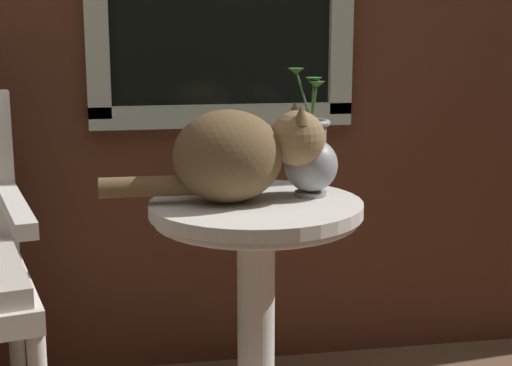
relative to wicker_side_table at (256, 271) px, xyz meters
name	(u,v)px	position (x,y,z in m)	size (l,w,h in m)	color
wicker_side_table	(256,271)	(0.00, 0.00, 0.00)	(0.57, 0.57, 0.64)	silver
cat	(236,154)	(-0.05, 0.01, 0.32)	(0.60, 0.25, 0.26)	brown
pewter_vase_with_ivy	(311,158)	(0.16, 0.04, 0.30)	(0.15, 0.15, 0.35)	#99999E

